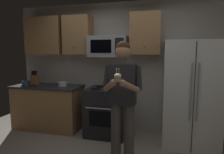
{
  "coord_description": "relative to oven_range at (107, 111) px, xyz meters",
  "views": [
    {
      "loc": [
        0.83,
        -2.11,
        1.59
      ],
      "look_at": [
        0.16,
        0.54,
        1.25
      ],
      "focal_mm": 30.54,
      "sensor_mm": 36.0,
      "label": 1
    }
  ],
  "objects": [
    {
      "name": "wall_back",
      "position": [
        0.15,
        0.39,
        0.84
      ],
      "size": [
        4.4,
        0.1,
        2.6
      ],
      "primitive_type": "cube",
      "color": "beige",
      "rests_on": "ground"
    },
    {
      "name": "oven_range",
      "position": [
        0.0,
        0.0,
        0.0
      ],
      "size": [
        0.76,
        0.7,
        0.93
      ],
      "color": "black",
      "rests_on": "ground"
    },
    {
      "name": "microwave",
      "position": [
        0.0,
        0.12,
        1.26
      ],
      "size": [
        0.74,
        0.41,
        0.4
      ],
      "color": "#9EA0A5"
    },
    {
      "name": "refrigerator",
      "position": [
        1.5,
        -0.04,
        0.44
      ],
      "size": [
        0.9,
        0.75,
        1.8
      ],
      "color": "white",
      "rests_on": "ground"
    },
    {
      "name": "cabinet_row_upper",
      "position": [
        -0.57,
        0.17,
        1.49
      ],
      "size": [
        2.78,
        0.36,
        0.76
      ],
      "color": "#9E7247"
    },
    {
      "name": "counter_left",
      "position": [
        -1.3,
        0.02,
        0.0
      ],
      "size": [
        1.44,
        0.66,
        0.92
      ],
      "color": "#9E7247",
      "rests_on": "ground"
    },
    {
      "name": "knife_block",
      "position": [
        -1.56,
        -0.03,
        0.58
      ],
      "size": [
        0.16,
        0.15,
        0.32
      ],
      "color": "brown",
      "rests_on": "counter_left"
    },
    {
      "name": "bowl_large_white",
      "position": [
        -0.96,
        0.03,
        0.5
      ],
      "size": [
        0.19,
        0.19,
        0.09
      ],
      "color": "white",
      "rests_on": "counter_left"
    },
    {
      "name": "bowl_small_colored",
      "position": [
        -1.79,
        -0.01,
        0.5
      ],
      "size": [
        0.18,
        0.18,
        0.08
      ],
      "color": "#4C7299",
      "rests_on": "counter_left"
    },
    {
      "name": "person",
      "position": [
        0.47,
        -0.83,
        0.53
      ],
      "size": [
        0.6,
        0.48,
        1.76
      ],
      "color": "#4C4742",
      "rests_on": "ground"
    },
    {
      "name": "cupcake",
      "position": [
        0.47,
        -1.16,
        0.83
      ],
      "size": [
        0.09,
        0.09,
        0.17
      ],
      "color": "#A87F56"
    }
  ]
}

